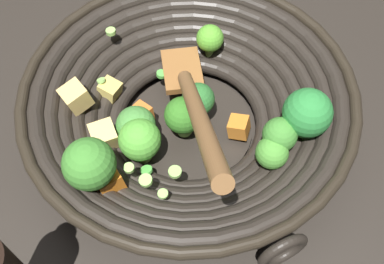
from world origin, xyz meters
name	(u,v)px	position (x,y,z in m)	size (l,w,h in m)	color
ground_plane	(189,129)	(0.00, 0.00, 0.00)	(4.00, 4.00, 0.00)	#28231E
wok	(189,106)	(0.00, 0.00, 0.06)	(0.40, 0.40, 0.22)	black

